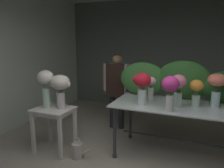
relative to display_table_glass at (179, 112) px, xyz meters
name	(u,v)px	position (x,y,z in m)	size (l,w,h in m)	color
ground_plane	(152,140)	(-0.49, 0.47, -0.75)	(8.78, 8.78, 0.00)	#9E9384
wall_back	(172,56)	(-0.49, 2.46, 0.67)	(5.68, 0.12, 2.84)	slate
wall_left	(28,59)	(-3.33, 0.47, 0.67)	(0.12, 4.11, 2.84)	silver
display_table_glass	(179,112)	(0.00, 0.00, 0.00)	(2.01, 1.00, 0.87)	silver
side_table_white	(54,115)	(-1.93, -0.55, -0.13)	(0.61, 0.51, 0.74)	silver
florist	(117,83)	(-1.32, 0.76, 0.21)	(0.64, 0.24, 1.55)	#232328
foliage_backdrop	(183,82)	(0.01, 0.38, 0.41)	(2.10, 0.30, 0.64)	#387033
vase_crimson_ranunculus	(142,85)	(-0.53, -0.21, 0.43)	(0.29, 0.26, 0.49)	silver
vase_blush_peonies	(151,87)	(-0.46, 0.07, 0.35)	(0.16, 0.15, 0.39)	silver
vase_sunset_lilies	(196,91)	(0.23, 0.00, 0.36)	(0.20, 0.20, 0.40)	silver
vase_magenta_carnations	(170,88)	(-0.10, -0.37, 0.45)	(0.24, 0.24, 0.49)	silver
vase_coral_tulips	(217,86)	(0.50, 0.08, 0.45)	(0.26, 0.26, 0.50)	silver
vase_rosy_dahlias	(178,87)	(-0.02, -0.12, 0.42)	(0.22, 0.22, 0.48)	silver
vase_white_roses_tall	(46,84)	(-2.05, -0.55, 0.39)	(0.29, 0.26, 0.62)	silver
vase_cream_lisianthus_tall	(60,87)	(-1.80, -0.50, 0.36)	(0.36, 0.31, 0.55)	silver
watering_can	(77,150)	(-1.45, -0.62, -0.62)	(0.35, 0.18, 0.34)	#B7B2A8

